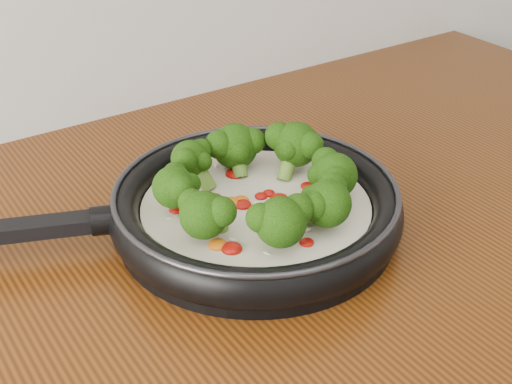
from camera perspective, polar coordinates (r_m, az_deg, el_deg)
skillet at (r=0.78m, az=-0.13°, el=-0.92°), size 0.55×0.43×0.10m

